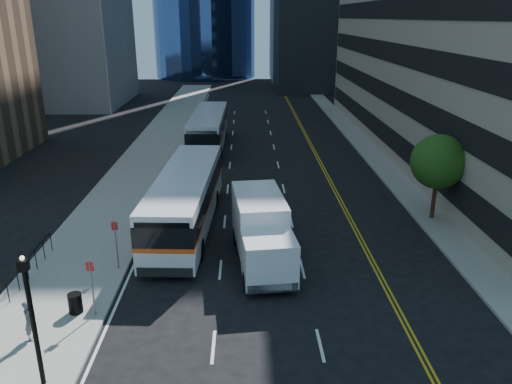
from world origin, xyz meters
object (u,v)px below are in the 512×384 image
(bus_front, at_px, (186,199))
(box_truck, at_px, (262,231))
(street_tree, at_px, (438,162))
(bus_rear, at_px, (209,129))
(trash_can, at_px, (75,303))
(pedestrian, at_px, (30,320))
(lamp_post, at_px, (32,317))

(bus_front, distance_m, box_truck, 6.05)
(street_tree, height_order, box_truck, street_tree)
(street_tree, relative_size, box_truck, 0.73)
(street_tree, distance_m, bus_front, 14.77)
(bus_front, distance_m, bus_rear, 18.72)
(street_tree, height_order, bus_rear, street_tree)
(box_truck, distance_m, trash_can, 9.05)
(street_tree, distance_m, trash_can, 20.93)
(box_truck, bearing_deg, trash_can, -156.07)
(bus_front, relative_size, pedestrian, 8.18)
(bus_rear, height_order, box_truck, bus_rear)
(pedestrian, bearing_deg, trash_can, -23.55)
(street_tree, bearing_deg, box_truck, -153.28)
(bus_rear, xyz_separation_m, box_truck, (4.09, -23.11, -0.08))
(street_tree, relative_size, lamp_post, 1.12)
(trash_can, distance_m, pedestrian, 2.10)
(bus_rear, relative_size, pedestrian, 8.05)
(box_truck, bearing_deg, bus_rear, 93.88)
(lamp_post, xyz_separation_m, box_truck, (7.52, 8.73, -1.01))
(street_tree, distance_m, lamp_post, 22.82)
(street_tree, xyz_separation_m, pedestrian, (-19.32, -11.54, -2.69))
(bus_front, relative_size, box_truck, 1.86)
(trash_can, relative_size, pedestrian, 0.53)
(pedestrian, bearing_deg, street_tree, -51.23)
(bus_front, bearing_deg, trash_can, -109.14)
(lamp_post, bearing_deg, bus_rear, 83.85)
(trash_can, bearing_deg, bus_rear, 82.42)
(bus_front, bearing_deg, pedestrian, -110.80)
(street_tree, height_order, bus_front, street_tree)
(bus_front, relative_size, trash_can, 15.48)
(street_tree, distance_m, box_truck, 11.89)
(pedestrian, bearing_deg, bus_front, -15.85)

